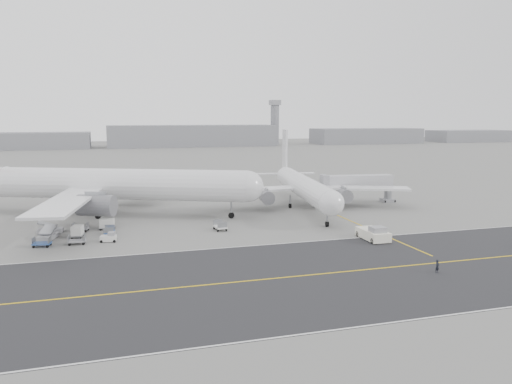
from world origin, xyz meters
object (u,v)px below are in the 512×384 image
object	(u,v)px
airliner_b	(303,186)
airliner_a	(107,184)
pushback_tug	(373,234)
jet_bridge	(358,183)
control_tower	(275,121)
ground_crew_a	(437,266)

from	to	relation	value
airliner_b	airliner_a	bearing A→B (deg)	-176.80
pushback_tug	jet_bridge	xyz separation A→B (m)	(14.19, 32.39, 3.62)
jet_bridge	pushback_tug	bearing A→B (deg)	-106.95
control_tower	ground_crew_a	bearing A→B (deg)	-104.51
control_tower	airliner_a	size ratio (longest dim) A/B	0.52
ground_crew_a	control_tower	bearing A→B (deg)	55.62
airliner_a	ground_crew_a	xyz separation A→B (m)	(40.23, -51.19, -5.47)
pushback_tug	ground_crew_a	size ratio (longest dim) A/B	4.92
airliner_a	jet_bridge	bearing A→B (deg)	-67.33
airliner_a	jet_bridge	xyz separation A→B (m)	(55.32, -1.13, -1.71)
control_tower	jet_bridge	distance (m)	244.19
jet_bridge	ground_crew_a	distance (m)	52.42
airliner_b	ground_crew_a	world-z (taller)	airliner_b
pushback_tug	airliner_a	bearing A→B (deg)	141.43
airliner_b	ground_crew_a	size ratio (longest dim) A/B	27.45
jet_bridge	ground_crew_a	size ratio (longest dim) A/B	10.27
airliner_a	airliner_b	xyz separation A→B (m)	(40.76, -3.71, -1.59)
airliner_a	jet_bridge	world-z (taller)	airliner_a
airliner_a	control_tower	bearing A→B (deg)	-2.07
ground_crew_a	jet_bridge	bearing A→B (deg)	53.35
control_tower	jet_bridge	size ratio (longest dim) A/B	1.76
airliner_b	jet_bridge	size ratio (longest dim) A/B	2.67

